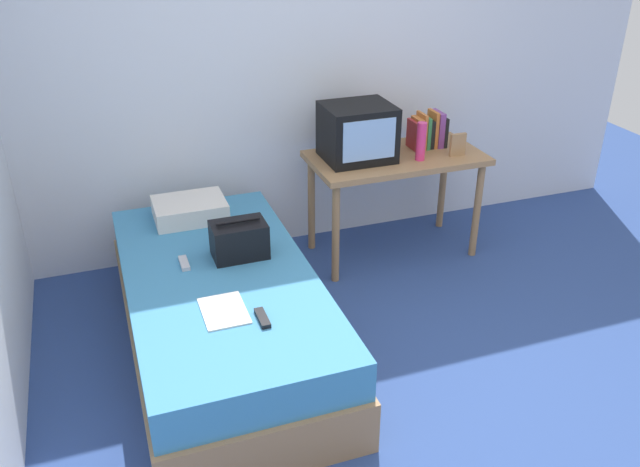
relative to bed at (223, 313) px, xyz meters
The scene contains 13 objects.
ground_plane 1.23m from the bed, 40.92° to the right, with size 8.00×8.00×0.00m, color #2D4784.
wall_back 1.85m from the bed, 53.06° to the left, with size 5.20×0.10×2.60m, color silver.
bed is the anchor object (origin of this frame).
desk 1.60m from the bed, 27.95° to the left, with size 1.16×0.60×0.73m.
tv 1.49m from the bed, 34.66° to the left, with size 0.44×0.39×0.36m.
water_bottle 1.71m from the bed, 21.99° to the left, with size 0.06×0.06×0.25m, color #E53372.
book_row 1.92m from the bed, 26.17° to the left, with size 0.24×0.15×0.25m.
picture_frame 1.92m from the bed, 18.49° to the left, with size 0.11×0.02×0.15m, color #9E754C.
pillow 0.78m from the bed, 92.29° to the left, with size 0.43×0.33×0.12m, color silver.
handbag 0.41m from the bed, 45.40° to the left, with size 0.30×0.20×0.23m.
magazine 0.44m from the bed, 98.41° to the right, with size 0.21×0.29×0.01m, color white.
remote_dark 0.57m from the bed, 77.97° to the right, with size 0.04×0.16×0.02m, color black.
remote_silver 0.34m from the bed, 136.24° to the left, with size 0.04×0.14×0.02m, color #B7B7BC.
Camera 1 is at (-1.42, -2.23, 2.31)m, focal length 37.20 mm.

